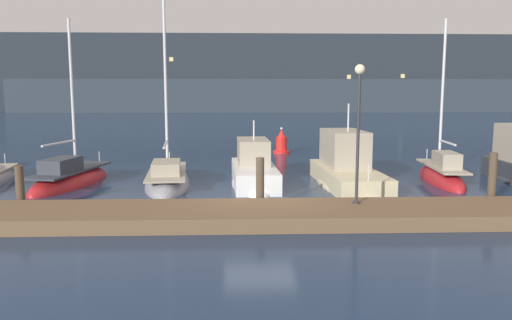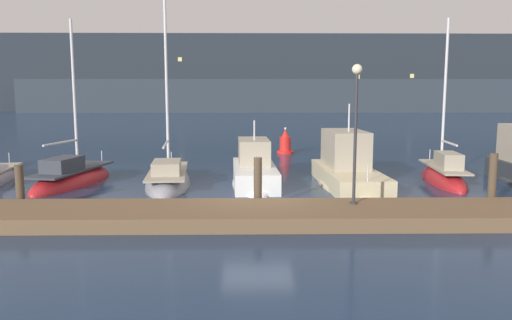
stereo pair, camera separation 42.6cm
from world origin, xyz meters
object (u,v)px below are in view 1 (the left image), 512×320
at_px(sailboat_berth_4, 167,183).
at_px(motorboat_berth_5, 254,176).
at_px(sailboat_berth_3, 70,182).
at_px(channel_buoy, 281,144).
at_px(sailboat_berth_7, 441,179).
at_px(dock_lamppost, 359,112).
at_px(motorboat_berth_6, 347,175).

distance_m(sailboat_berth_4, motorboat_berth_5, 3.78).
bearing_deg(sailboat_berth_3, channel_buoy, 46.74).
bearing_deg(sailboat_berth_7, channel_buoy, 120.54).
xyz_separation_m(motorboat_berth_5, dock_lamppost, (3.11, -5.91, 3.03)).
relative_size(motorboat_berth_5, motorboat_berth_6, 0.86).
bearing_deg(channel_buoy, motorboat_berth_5, -101.28).
bearing_deg(sailboat_berth_4, sailboat_berth_7, 1.50).
xyz_separation_m(motorboat_berth_6, dock_lamppost, (-0.90, -5.49, 2.91)).
bearing_deg(motorboat_berth_5, channel_buoy, 78.72).
height_order(sailboat_berth_3, channel_buoy, sailboat_berth_3).
relative_size(sailboat_berth_7, dock_lamppost, 1.79).
relative_size(motorboat_berth_5, dock_lamppost, 1.36).
height_order(sailboat_berth_3, sailboat_berth_7, sailboat_berth_7).
distance_m(sailboat_berth_3, sailboat_berth_4, 4.23).
bearing_deg(dock_lamppost, channel_buoy, 93.22).
relative_size(sailboat_berth_4, sailboat_berth_7, 1.09).
height_order(sailboat_berth_3, dock_lamppost, sailboat_berth_3).
bearing_deg(motorboat_berth_6, sailboat_berth_3, 177.61).
bearing_deg(sailboat_berth_4, channel_buoy, 61.60).
bearing_deg(channel_buoy, dock_lamppost, -86.78).
distance_m(motorboat_berth_5, sailboat_berth_7, 8.45).
distance_m(motorboat_berth_5, channel_buoy, 11.08).
xyz_separation_m(motorboat_berth_5, motorboat_berth_6, (4.01, -0.43, 0.12)).
distance_m(motorboat_berth_6, dock_lamppost, 6.28).
height_order(motorboat_berth_5, dock_lamppost, dock_lamppost).
relative_size(channel_buoy, dock_lamppost, 0.39).
bearing_deg(sailboat_berth_7, motorboat_berth_6, -171.76).
bearing_deg(channel_buoy, sailboat_berth_7, -59.46).
xyz_separation_m(sailboat_berth_3, sailboat_berth_4, (4.22, -0.18, -0.01)).
height_order(channel_buoy, dock_lamppost, dock_lamppost).
bearing_deg(sailboat_berth_3, sailboat_berth_4, -2.41).
relative_size(sailboat_berth_3, sailboat_berth_4, 0.91).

